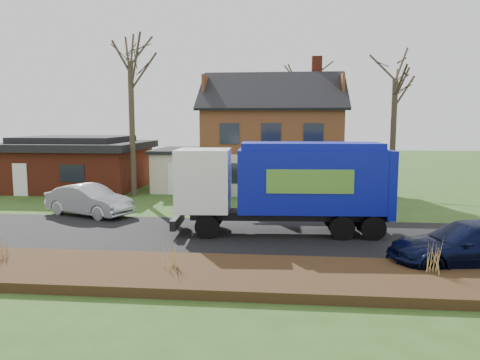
# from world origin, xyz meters

# --- Properties ---
(ground) EXTENTS (120.00, 120.00, 0.00)m
(ground) POSITION_xyz_m (0.00, 0.00, 0.00)
(ground) COLOR #2C4C19
(ground) RESTS_ON ground
(road) EXTENTS (80.00, 7.00, 0.02)m
(road) POSITION_xyz_m (0.00, 0.00, 0.01)
(road) COLOR black
(road) RESTS_ON ground
(mulch_verge) EXTENTS (80.00, 3.50, 0.30)m
(mulch_verge) POSITION_xyz_m (0.00, -5.30, 0.15)
(mulch_verge) COLOR #312110
(mulch_verge) RESTS_ON ground
(main_house) EXTENTS (12.95, 8.95, 9.26)m
(main_house) POSITION_xyz_m (1.49, 13.91, 4.03)
(main_house) COLOR beige
(main_house) RESTS_ON ground
(ranch_house) EXTENTS (9.80, 8.20, 3.70)m
(ranch_house) POSITION_xyz_m (-12.00, 13.00, 1.81)
(ranch_house) COLOR maroon
(ranch_house) RESTS_ON ground
(garbage_truck) EXTENTS (9.20, 2.96, 3.89)m
(garbage_truck) POSITION_xyz_m (3.04, 0.80, 2.24)
(garbage_truck) COLOR black
(garbage_truck) RESTS_ON ground
(silver_sedan) EXTENTS (5.02, 3.34, 1.57)m
(silver_sedan) POSITION_xyz_m (-6.98, 3.64, 0.78)
(silver_sedan) COLOR #AFB2B7
(silver_sedan) RESTS_ON ground
(navy_wagon) EXTENTS (5.57, 2.96, 1.54)m
(navy_wagon) POSITION_xyz_m (8.96, -3.40, 0.77)
(navy_wagon) COLOR black
(navy_wagon) RESTS_ON ground
(tree_front_west) EXTENTS (3.96, 3.96, 11.78)m
(tree_front_west) POSITION_xyz_m (-6.77, 9.98, 9.70)
(tree_front_west) COLOR #423828
(tree_front_west) RESTS_ON ground
(tree_front_east) EXTENTS (3.71, 3.71, 10.29)m
(tree_front_east) POSITION_xyz_m (9.22, 9.56, 8.37)
(tree_front_east) COLOR #3D3125
(tree_front_east) RESTS_ON ground
(tree_back) EXTENTS (3.35, 3.35, 10.60)m
(tree_back) POSITION_xyz_m (4.24, 20.57, 8.84)
(tree_back) COLOR #3F2F26
(tree_back) RESTS_ON ground
(grass_clump_west) EXTENTS (0.31, 0.25, 0.82)m
(grass_clump_west) POSITION_xyz_m (-6.25, -4.91, 0.71)
(grass_clump_west) COLOR #9A7344
(grass_clump_west) RESTS_ON mulch_verge
(grass_clump_mid) EXTENTS (0.32, 0.26, 0.89)m
(grass_clump_mid) POSITION_xyz_m (-0.53, -5.14, 0.75)
(grass_clump_mid) COLOR tan
(grass_clump_mid) RESTS_ON mulch_verge
(grass_clump_east) EXTENTS (0.39, 0.32, 0.98)m
(grass_clump_east) POSITION_xyz_m (7.37, -4.93, 0.79)
(grass_clump_east) COLOR tan
(grass_clump_east) RESTS_ON mulch_verge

